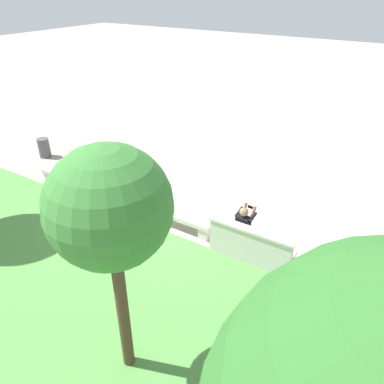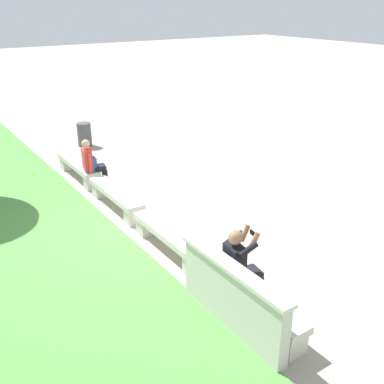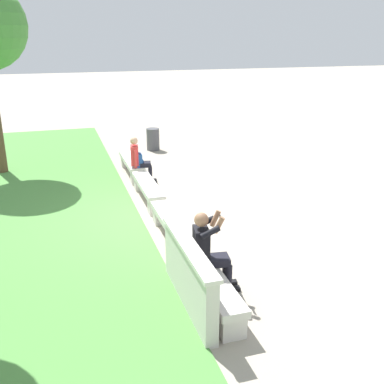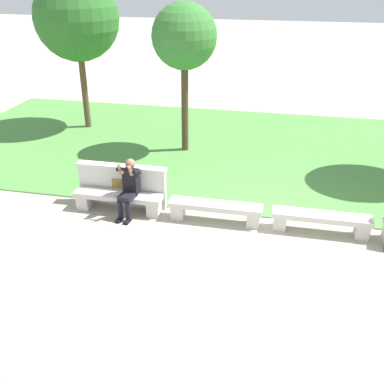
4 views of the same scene
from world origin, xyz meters
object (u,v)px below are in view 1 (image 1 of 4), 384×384
object	(u,v)px
bench_near	(179,219)
person_distant	(84,174)
bench_main	(254,245)
backpack	(84,175)
person_photographer	(245,226)
bench_far	(67,178)
tree_left_background	(110,209)
bench_mid	(118,197)
trash_bin	(44,148)

from	to	relation	value
bench_near	person_distant	size ratio (longest dim) A/B	1.63
bench_main	backpack	size ratio (longest dim) A/B	4.81
bench_main	person_distant	bearing A→B (deg)	-0.63
bench_main	person_photographer	xyz separation A→B (m)	(0.32, -0.08, 0.43)
bench_far	tree_left_background	distance (m)	7.93
bench_far	person_photographer	world-z (taller)	person_photographer
bench_near	bench_mid	world-z (taller)	same
person_distant	trash_bin	bearing A→B (deg)	-18.34
bench_main	bench_mid	size ratio (longest dim) A/B	1.00
bench_mid	trash_bin	size ratio (longest dim) A/B	2.74
bench_far	backpack	world-z (taller)	backpack
bench_main	bench_near	xyz separation A→B (m)	(2.26, 0.00, 0.00)
person_photographer	bench_far	bearing A→B (deg)	0.68
person_distant	backpack	xyz separation A→B (m)	(-0.00, 0.02, -0.05)
bench_far	bench_mid	bearing A→B (deg)	180.00
bench_main	bench_far	distance (m)	6.79
person_distant	tree_left_background	xyz separation A→B (m)	(-5.31, 4.09, 2.65)
backpack	tree_left_background	world-z (taller)	tree_left_background
bench_near	bench_mid	size ratio (longest dim) A/B	1.00
person_photographer	trash_bin	size ratio (longest dim) A/B	1.76
bench_main	trash_bin	xyz separation A→B (m)	(9.41, -1.21, 0.07)
tree_left_background	trash_bin	distance (m)	10.61
bench_far	trash_bin	size ratio (longest dim) A/B	2.74
bench_far	person_photographer	xyz separation A→B (m)	(-6.47, -0.08, 0.43)
tree_left_background	bench_main	bearing A→B (deg)	-99.39
person_photographer	tree_left_background	xyz separation A→B (m)	(0.35, 4.10, 2.59)
trash_bin	person_distant	bearing A→B (deg)	161.66
backpack	trash_bin	xyz separation A→B (m)	(3.44, -1.16, -0.25)
bench_mid	bench_far	distance (m)	2.26
bench_main	backpack	bearing A→B (deg)	-0.46
bench_far	backpack	distance (m)	0.89
backpack	trash_bin	world-z (taller)	backpack
bench_near	backpack	bearing A→B (deg)	-0.74
bench_main	bench_mid	xyz separation A→B (m)	(4.53, 0.00, 0.00)
backpack	trash_bin	distance (m)	3.64
backpack	trash_bin	bearing A→B (deg)	-18.60
bench_main	tree_left_background	size ratio (longest dim) A/B	0.48
person_photographer	trash_bin	xyz separation A→B (m)	(9.09, -1.13, -0.36)
bench_main	trash_bin	world-z (taller)	trash_bin
bench_mid	person_distant	world-z (taller)	person_distant
person_photographer	trash_bin	bearing A→B (deg)	-7.08
bench_mid	person_photographer	xyz separation A→B (m)	(-4.21, -0.08, 0.43)
bench_main	person_photographer	distance (m)	0.54
person_photographer	backpack	bearing A→B (deg)	0.30
bench_far	person_photographer	bearing A→B (deg)	-179.32
tree_left_background	bench_far	bearing A→B (deg)	-33.32
bench_near	bench_main	bearing A→B (deg)	180.00
bench_main	bench_near	world-z (taller)	same
person_distant	bench_far	bearing A→B (deg)	4.55
bench_near	person_distant	distance (m)	3.73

